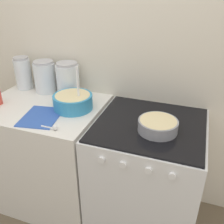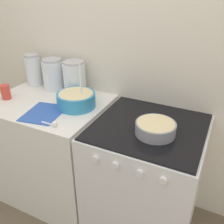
% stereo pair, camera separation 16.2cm
% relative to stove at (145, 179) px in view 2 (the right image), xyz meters
% --- Properties ---
extents(wall_back, '(4.74, 0.05, 2.40)m').
position_rel_stove_xyz_m(wall_back, '(-0.37, 0.37, 0.75)').
color(wall_back, beige).
rests_on(wall_back, ground_plane).
extents(countertop_cabinet, '(0.87, 0.69, 0.89)m').
position_rel_stove_xyz_m(countertop_cabinet, '(-0.80, 0.00, 0.00)').
color(countertop_cabinet, silver).
rests_on(countertop_cabinet, ground_plane).
extents(stove, '(0.71, 0.70, 0.89)m').
position_rel_stove_xyz_m(stove, '(0.00, 0.00, 0.00)').
color(stove, silver).
rests_on(stove, ground_plane).
extents(mixing_bowl, '(0.28, 0.28, 0.32)m').
position_rel_stove_xyz_m(mixing_bowl, '(-0.56, 0.03, 0.51)').
color(mixing_bowl, '#338CBF').
rests_on(mixing_bowl, countertop_cabinet).
extents(baking_pan, '(0.24, 0.24, 0.08)m').
position_rel_stove_xyz_m(baking_pan, '(0.06, -0.07, 0.49)').
color(baking_pan, gray).
rests_on(baking_pan, stove).
extents(storage_jar_left, '(0.13, 0.13, 0.26)m').
position_rel_stove_xyz_m(storage_jar_left, '(-1.12, 0.23, 0.56)').
color(storage_jar_left, silver).
rests_on(storage_jar_left, countertop_cabinet).
extents(storage_jar_middle, '(0.17, 0.17, 0.25)m').
position_rel_stove_xyz_m(storage_jar_middle, '(-0.91, 0.23, 0.55)').
color(storage_jar_middle, silver).
rests_on(storage_jar_middle, countertop_cabinet).
extents(storage_jar_right, '(0.18, 0.18, 0.26)m').
position_rel_stove_xyz_m(storage_jar_right, '(-0.70, 0.23, 0.56)').
color(storage_jar_right, silver).
rests_on(storage_jar_right, countertop_cabinet).
extents(tin_can, '(0.07, 0.07, 0.11)m').
position_rel_stove_xyz_m(tin_can, '(-1.12, -0.10, 0.50)').
color(tin_can, '#CC3F33').
rests_on(tin_can, countertop_cabinet).
extents(recipe_page, '(0.28, 0.33, 0.01)m').
position_rel_stove_xyz_m(recipe_page, '(-0.70, -0.16, 0.45)').
color(recipe_page, '#3359B2').
rests_on(recipe_page, countertop_cabinet).
extents(measuring_spoon, '(0.12, 0.04, 0.04)m').
position_rel_stove_xyz_m(measuring_spoon, '(-0.54, -0.27, 0.46)').
color(measuring_spoon, white).
rests_on(measuring_spoon, countertop_cabinet).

